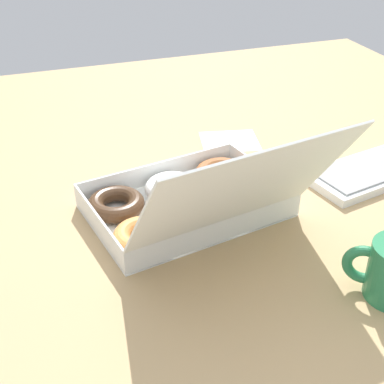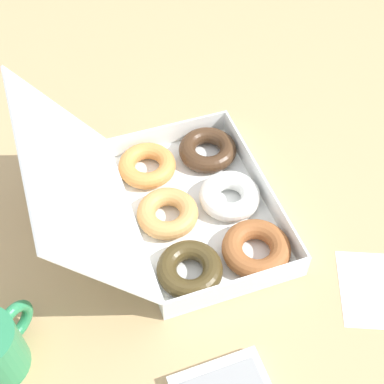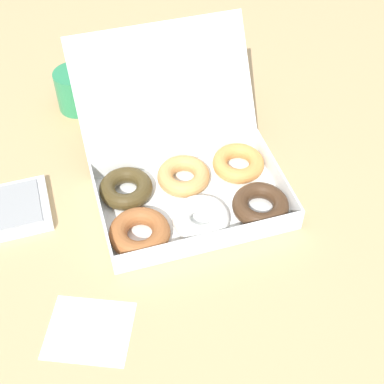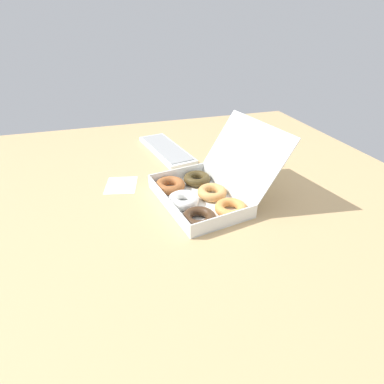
{
  "view_description": "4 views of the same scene",
  "coord_description": "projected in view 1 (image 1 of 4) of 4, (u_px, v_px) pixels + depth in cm",
  "views": [
    {
      "loc": [
        32.19,
        81.43,
        56.81
      ],
      "look_at": [
        4.34,
        1.94,
        4.68
      ],
      "focal_mm": 50.0,
      "sensor_mm": 36.0,
      "label": 1
    },
    {
      "loc": [
        -50.52,
        10.99,
        74.17
      ],
      "look_at": [
        7.42,
        1.81,
        2.9
      ],
      "focal_mm": 50.0,
      "sensor_mm": 36.0,
      "label": 2
    },
    {
      "loc": [
        -2.62,
        -66.55,
        78.6
      ],
      "look_at": [
        5.35,
        1.94,
        2.14
      ],
      "focal_mm": 50.0,
      "sensor_mm": 36.0,
      "label": 3
    },
    {
      "loc": [
        90.3,
        -27.0,
        56.24
      ],
      "look_at": [
        5.95,
        -1.49,
        4.46
      ],
      "focal_mm": 28.0,
      "sensor_mm": 36.0,
      "label": 4
    }
  ],
  "objects": [
    {
      "name": "paper_napkin",
      "position": [
        230.0,
        141.0,
        1.28
      ],
      "size": [
        15.66,
        14.14,
        0.15
      ],
      "primitive_type": "cube",
      "rotation": [
        0.0,
        0.0,
        -0.22
      ],
      "color": "white",
      "rests_on": "ground_plane"
    },
    {
      "name": "donut_box",
      "position": [
        192.0,
        201.0,
        0.99
      ],
      "size": [
        41.79,
        43.53,
        24.89
      ],
      "color": "white",
      "rests_on": "ground_plane"
    },
    {
      "name": "ground_plane",
      "position": [
        210.0,
        208.0,
        1.05
      ],
      "size": [
        180.0,
        180.0,
        2.0
      ],
      "primitive_type": "cube",
      "color": "tan"
    }
  ]
}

